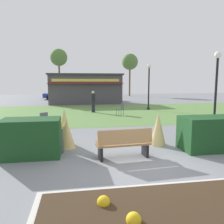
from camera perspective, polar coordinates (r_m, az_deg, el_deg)
ground_plane at (r=6.79m, az=8.05°, el=-12.77°), size 80.00×80.00×0.00m
lawn_patch at (r=17.72m, az=-3.05°, el=-0.09°), size 36.00×12.00×0.01m
flower_bed at (r=4.28m, az=12.74°, el=-24.55°), size 4.45×2.24×0.31m
park_bench at (r=6.97m, az=3.07°, el=-8.00°), size 1.74×0.66×0.95m
hedge_left at (r=7.60m, az=-19.81°, el=-6.17°), size 1.80×1.10×1.21m
hedge_right at (r=8.58m, az=23.81°, el=-4.98°), size 2.06×1.10×1.17m
ornamental_grass_behind_left at (r=8.60m, az=-11.98°, el=-3.76°), size 0.66×0.66×1.38m
ornamental_grass_behind_right at (r=8.62m, az=11.66°, el=-4.23°), size 0.60×0.60×1.23m
ornamental_grass_behind_center at (r=8.21m, az=-11.47°, el=-5.36°), size 0.63×0.63×1.07m
ornamental_grass_behind_far at (r=8.29m, az=-12.54°, el=-5.63°), size 0.56×0.56×0.97m
lamppost_mid at (r=12.83m, az=25.06°, el=7.42°), size 0.36×0.36×3.92m
lamppost_far at (r=19.61m, az=9.37°, el=7.81°), size 0.36×0.36×3.92m
trash_bin at (r=7.76m, az=-14.19°, el=-7.30°), size 0.52×0.52×0.78m
food_kiosk at (r=25.64m, az=-6.80°, el=5.94°), size 8.11×4.17×3.31m
cafe_chair_west at (r=11.40m, az=-16.59°, el=-1.97°), size 0.62×0.62×0.89m
cafe_chair_east at (r=16.15m, az=2.32°, el=1.05°), size 0.62×0.62×0.89m
person_strolling at (r=17.77m, az=-4.81°, el=2.70°), size 0.34×0.34×1.69m
parked_car_west_slot at (r=32.38m, az=-13.46°, el=4.29°), size 4.25×2.15×1.20m
parked_car_center_slot at (r=32.43m, az=-4.33°, el=4.48°), size 4.30×2.25×1.20m
tree_left_bg at (r=40.21m, az=4.57°, el=12.54°), size 2.80×2.80×7.35m
tree_right_bg at (r=39.08m, az=-13.38°, el=13.27°), size 2.80×2.80×7.87m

